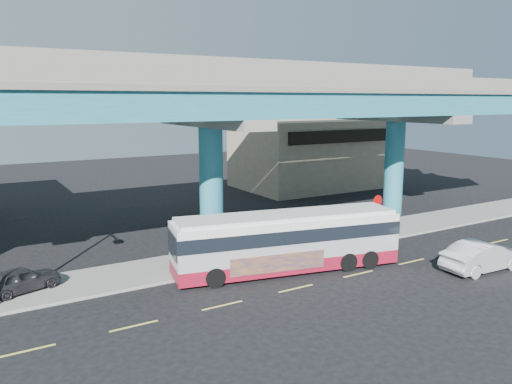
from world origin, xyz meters
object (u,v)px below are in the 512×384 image
sedan (483,256)px  parked_car (21,279)px  transit_bus (287,239)px  stop_sign (377,206)px

sedan → parked_car: 23.37m
transit_bus → stop_sign: size_ratio=4.43×
parked_car → stop_sign: 21.20m
stop_sign → transit_bus: bearing=-146.5°
sedan → parked_car: size_ratio=1.33×
transit_bus → stop_sign: (8.50, 2.07, 0.49)m
transit_bus → stop_sign: bearing=25.3°
transit_bus → sedan: transit_bus is taller
transit_bus → parked_car: 13.13m
transit_bus → stop_sign: transit_bus is taller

